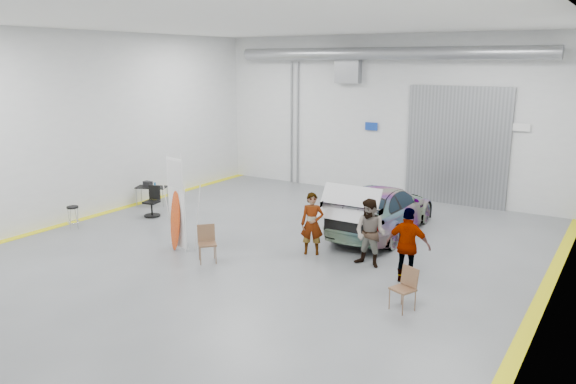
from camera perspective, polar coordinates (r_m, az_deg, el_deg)
The scene contains 13 objects.
ground at distance 15.32m, azimuth -2.35°, elevation -6.08°, with size 16.00×16.00×0.00m, color slate.
room_shell at distance 16.24m, azimuth 2.73°, elevation 9.75°, with size 14.02×16.18×6.01m.
sedan_car at distance 17.04m, azimuth 9.49°, elevation -1.74°, with size 2.00×4.91×1.42m, color silver.
person_a at distance 14.90m, azimuth 2.47°, elevation -3.24°, with size 0.61×0.40×1.68m, color #92734F.
person_b at distance 14.15m, azimuth 8.35°, elevation -4.15°, with size 0.85×0.65×1.74m, color #446A7D.
person_c at distance 13.32m, azimuth 12.10°, elevation -5.32°, with size 1.04×0.43×1.79m, color #A86838.
surfboard_display at distance 15.41m, azimuth -11.19°, elevation -1.95°, with size 0.75×0.34×2.70m.
folding_chair_near at distance 14.62m, azimuth -8.15°, elevation -5.94°, with size 0.63×0.71×0.95m.
folding_chair_far at distance 12.06m, azimuth 11.56°, elevation -10.42°, with size 0.56×0.59×0.91m.
shop_stool at distance 18.41m, azimuth -20.97°, elevation -2.47°, with size 0.37×0.37×0.72m.
work_table at distance 20.58m, azimuth -13.79°, elevation 0.55°, with size 1.20×0.93×0.87m.
office_chair at distance 19.13m, azimuth -13.56°, elevation -1.12°, with size 0.53×0.55×1.00m.
trunk_lid at distance 14.91m, azimuth 6.28°, elevation -0.90°, with size 1.66×1.01×0.04m, color silver.
Camera 1 is at (8.24, -11.87, 5.08)m, focal length 35.00 mm.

